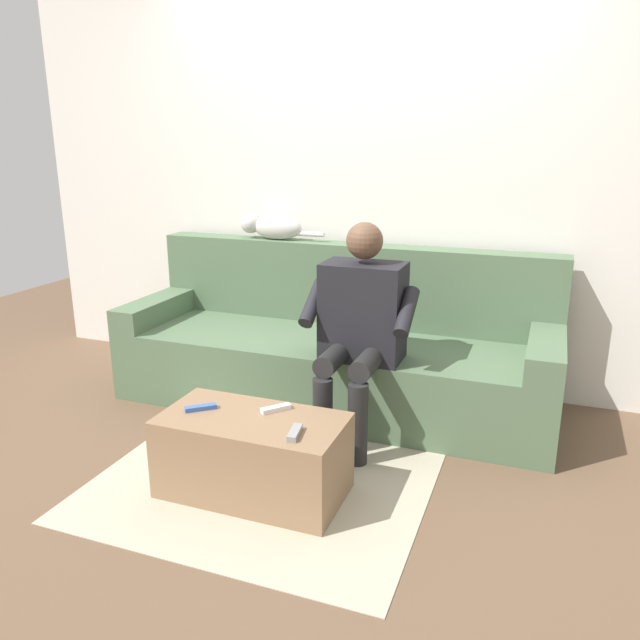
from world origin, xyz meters
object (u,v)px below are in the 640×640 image
object	(u,v)px
cat_on_backrest	(271,226)
remote_gray	(295,433)
remote_white	(276,409)
person_solo_seated	(360,321)
couch	(336,351)
remote_blue	(201,408)
coffee_table	(253,455)

from	to	relation	value
cat_on_backrest	remote_gray	world-z (taller)	cat_on_backrest
cat_on_backrest	remote_white	xyz separation A→B (m)	(-0.61, 1.29, -0.62)
person_solo_seated	couch	bearing A→B (deg)	-56.92
person_solo_seated	cat_on_backrest	world-z (taller)	person_solo_seated
couch	cat_on_backrest	distance (m)	0.91
remote_blue	remote_white	size ratio (longest dim) A/B	1.02
remote_gray	couch	bearing A→B (deg)	-178.47
person_solo_seated	remote_white	xyz separation A→B (m)	(0.20, 0.61, -0.26)
remote_gray	cat_on_backrest	bearing A→B (deg)	-161.84
cat_on_backrest	remote_blue	distance (m)	1.55
coffee_table	person_solo_seated	world-z (taller)	person_solo_seated
couch	person_solo_seated	xyz separation A→B (m)	(-0.27, 0.41, 0.33)
coffee_table	remote_gray	bearing A→B (deg)	159.80
couch	remote_gray	distance (m)	1.24
coffee_table	cat_on_backrest	bearing A→B (deg)	-68.73
cat_on_backrest	remote_blue	size ratio (longest dim) A/B	4.06
remote_white	remote_gray	distance (m)	0.26
coffee_table	cat_on_backrest	size ratio (longest dim) A/B	1.42
couch	remote_blue	distance (m)	1.16
couch	remote_blue	xyz separation A→B (m)	(0.25, 1.13, 0.07)
remote_blue	cat_on_backrest	bearing A→B (deg)	-118.38
couch	remote_white	xyz separation A→B (m)	(-0.07, 1.02, 0.07)
remote_white	remote_gray	xyz separation A→B (m)	(-0.17, 0.19, 0.00)
remote_white	cat_on_backrest	bearing A→B (deg)	-114.07
cat_on_backrest	remote_white	distance (m)	1.55
remote_white	remote_gray	size ratio (longest dim) A/B	1.05
coffee_table	remote_white	xyz separation A→B (m)	(-0.07, -0.10, 0.19)
person_solo_seated	remote_white	world-z (taller)	person_solo_seated
couch	remote_white	distance (m)	1.02
coffee_table	remote_gray	world-z (taller)	remote_gray
couch	person_solo_seated	bearing A→B (deg)	123.08
person_solo_seated	remote_blue	world-z (taller)	person_solo_seated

